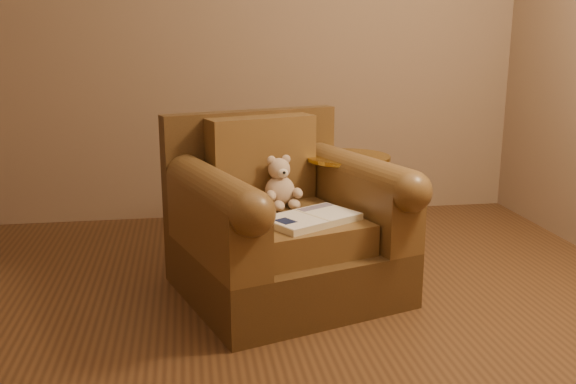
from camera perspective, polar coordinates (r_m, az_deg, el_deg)
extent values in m
plane|color=#57361D|center=(2.73, -1.40, -13.49)|extent=(4.00, 4.00, 0.00)
cube|color=#886C53|center=(4.42, -5.11, 15.09)|extent=(4.00, 0.02, 2.70)
cube|color=#4C3419|center=(3.19, -0.14, -6.69)|extent=(1.20, 1.17, 0.27)
cube|color=#4C3419|center=(3.42, -3.25, 2.29)|extent=(0.94, 0.39, 0.60)
cube|color=brown|center=(3.08, 0.27, -3.37)|extent=(0.74, 0.81, 0.14)
cube|color=brown|center=(3.30, -2.38, 2.96)|extent=(0.58, 0.32, 0.43)
cube|color=brown|center=(2.91, -6.49, -2.84)|extent=(0.44, 0.84, 0.31)
cube|color=brown|center=(3.25, 6.31, -1.05)|extent=(0.44, 0.84, 0.31)
cylinder|color=brown|center=(2.87, -6.57, 0.11)|extent=(0.44, 0.84, 0.19)
cylinder|color=brown|center=(3.21, 6.39, 1.61)|extent=(0.44, 0.84, 0.19)
ellipsoid|color=tan|center=(3.21, -0.73, 0.05)|extent=(0.15, 0.14, 0.16)
sphere|color=tan|center=(3.20, -0.80, 2.05)|extent=(0.11, 0.11, 0.11)
ellipsoid|color=tan|center=(3.18, -1.49, 2.84)|extent=(0.04, 0.03, 0.04)
ellipsoid|color=tan|center=(3.20, -0.17, 2.94)|extent=(0.04, 0.03, 0.04)
ellipsoid|color=beige|center=(3.15, -0.45, 1.69)|extent=(0.05, 0.04, 0.04)
sphere|color=black|center=(3.13, -0.34, 1.73)|extent=(0.02, 0.02, 0.02)
ellipsoid|color=tan|center=(3.13, -1.53, -0.32)|extent=(0.05, 0.10, 0.05)
ellipsoid|color=tan|center=(3.18, 0.86, -0.09)|extent=(0.05, 0.10, 0.05)
ellipsoid|color=tan|center=(3.13, -0.83, -1.25)|extent=(0.06, 0.10, 0.05)
ellipsoid|color=tan|center=(3.15, 0.56, -1.11)|extent=(0.06, 0.10, 0.05)
cube|color=beige|center=(2.95, 2.09, -2.40)|extent=(0.49, 0.43, 0.03)
cube|color=white|center=(2.88, 0.51, -2.46)|extent=(0.30, 0.32, 0.00)
cube|color=white|center=(3.01, 3.60, -1.74)|extent=(0.30, 0.32, 0.00)
cube|color=beige|center=(2.95, 2.09, -2.08)|extent=(0.13, 0.22, 0.00)
cube|color=#0F1638|center=(2.85, -0.22, -2.59)|extent=(0.10, 0.11, 0.00)
cube|color=slate|center=(3.08, 2.47, -1.36)|extent=(0.19, 0.14, 0.00)
cylinder|color=gold|center=(3.57, 5.12, -6.51)|extent=(0.36, 0.36, 0.03)
cylinder|color=gold|center=(3.48, 5.23, -1.86)|extent=(0.04, 0.04, 0.58)
cylinder|color=gold|center=(3.41, 5.34, 3.07)|extent=(0.45, 0.45, 0.02)
cylinder|color=gold|center=(3.41, 5.33, 2.83)|extent=(0.04, 0.04, 0.02)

